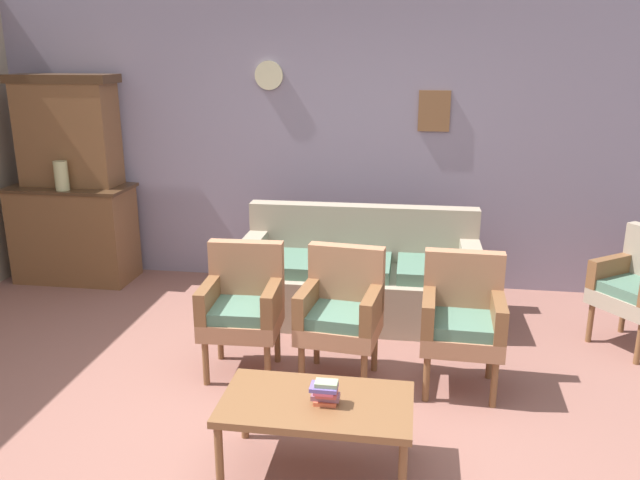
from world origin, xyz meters
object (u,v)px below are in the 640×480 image
armchair_by_doorway (243,303)px  vase_on_cabinet (61,176)px  side_cabinet (75,233)px  coffee_table (316,408)px  armchair_near_couch_end (341,309)px  floral_couch (359,280)px  armchair_near_cabinet (462,317)px  book_stack_on_table (325,392)px

armchair_by_doorway → vase_on_cabinet: bearing=146.0°
side_cabinet → coffee_table: (2.80, -2.63, -0.09)m
armchair_near_couch_end → floral_couch: bearing=88.8°
armchair_near_cabinet → side_cabinet: bearing=156.2°
side_cabinet → armchair_by_doorway: side_cabinet is taller
side_cabinet → vase_on_cabinet: size_ratio=4.27×
floral_couch → coffee_table: size_ratio=1.97×
armchair_near_cabinet → coffee_table: (-0.80, -1.05, -0.12)m
armchair_near_couch_end → book_stack_on_table: bearing=-87.3°
floral_couch → armchair_by_doorway: same height
vase_on_cabinet → armchair_near_couch_end: size_ratio=0.30×
armchair_by_doorway → book_stack_on_table: 1.30m
vase_on_cabinet → armchair_near_couch_end: (2.76, -1.40, -0.57)m
armchair_near_couch_end → side_cabinet: bearing=150.6°
armchair_near_couch_end → coffee_table: bearing=-90.0°
floral_couch → coffee_table: floral_couch is taller
armchair_near_couch_end → coffee_table: (0.00, -1.05, -0.12)m
vase_on_cabinet → armchair_near_cabinet: 3.87m
floral_couch → coffee_table: 2.13m
floral_couch → book_stack_on_table: size_ratio=13.24×
armchair_by_doorway → book_stack_on_table: (0.73, -1.07, -0.01)m
armchair_by_doorway → book_stack_on_table: size_ratio=6.06×
coffee_table → book_stack_on_table: size_ratio=6.73×
vase_on_cabinet → coffee_table: (2.76, -2.45, -0.69)m
armchair_by_doorway → floral_couch: bearing=56.8°
floral_couch → armchair_by_doorway: 1.30m
book_stack_on_table → coffee_table: bearing=155.2°
armchair_near_cabinet → armchair_by_doorway: bearing=179.9°
side_cabinet → armchair_near_cabinet: size_ratio=1.28×
armchair_by_doorway → armchair_near_couch_end: (0.68, 0.01, 0.00)m
armchair_by_doorway → side_cabinet: bearing=143.2°
vase_on_cabinet → floral_couch: bearing=-6.7°
vase_on_cabinet → side_cabinet: bearing=102.1°
armchair_by_doorway → armchair_near_couch_end: bearing=0.5°
floral_couch → armchair_near_couch_end: bearing=-91.2°
coffee_table → vase_on_cabinet: bearing=138.4°
vase_on_cabinet → coffee_table: 3.76m
side_cabinet → coffee_table: bearing=-43.2°
book_stack_on_table → armchair_by_doorway: bearing=124.3°
armchair_by_doorway → armchair_near_cabinet: same height
book_stack_on_table → vase_on_cabinet: bearing=138.6°
side_cabinet → floral_couch: (2.82, -0.51, -0.14)m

